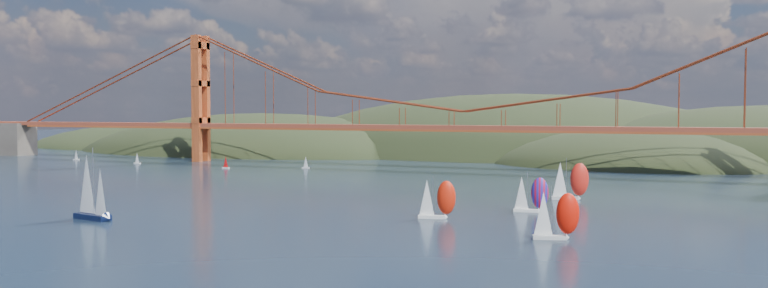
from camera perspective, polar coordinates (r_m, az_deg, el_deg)
ground at (r=124.09m, az=-19.05°, el=-8.06°), size 1200.00×1200.00×0.00m
headlands at (r=372.21m, az=17.20°, el=-2.90°), size 725.00×225.00×96.00m
bridge at (r=283.21m, az=5.81°, el=4.55°), size 552.00×12.00×55.00m
sloop_navy at (r=166.19m, az=-21.44°, el=-3.12°), size 9.98×6.30×14.90m
racer_0 at (r=156.48m, az=3.99°, el=-4.14°), size 8.06×4.40×9.04m
racer_1 at (r=134.62m, az=12.89°, el=-5.25°), size 8.32×5.20×9.31m
racer_5 at (r=194.07m, az=13.94°, el=-2.68°), size 9.42×5.32×10.56m
racer_rwb at (r=168.95m, az=11.08°, el=-3.72°), size 7.82×3.88×8.80m
distant_boat_0 at (r=362.89m, az=-22.40°, el=-0.77°), size 3.00×2.00×4.70m
distant_boat_1 at (r=330.14m, az=-18.30°, el=-1.02°), size 3.00×2.00×4.70m
distant_boat_2 at (r=294.73m, az=-11.97°, el=-1.37°), size 3.00×2.00×4.70m
distant_boat_3 at (r=289.85m, az=-5.98°, el=-1.39°), size 3.00×2.00×4.70m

